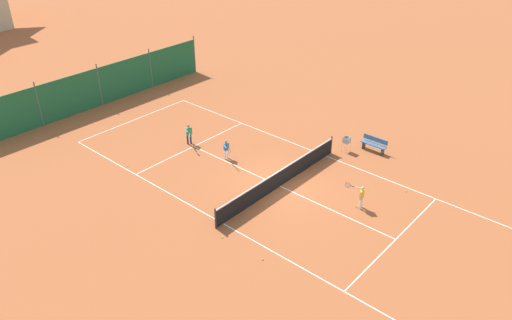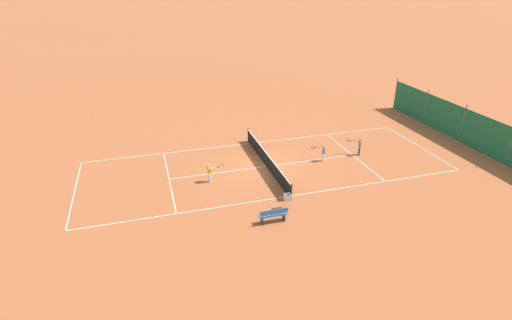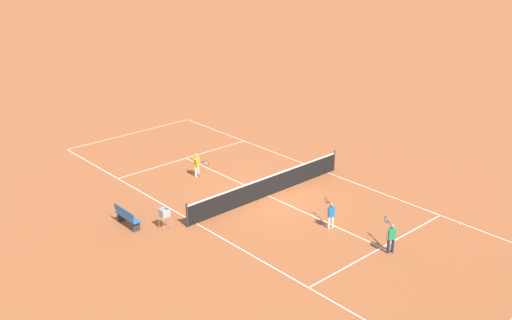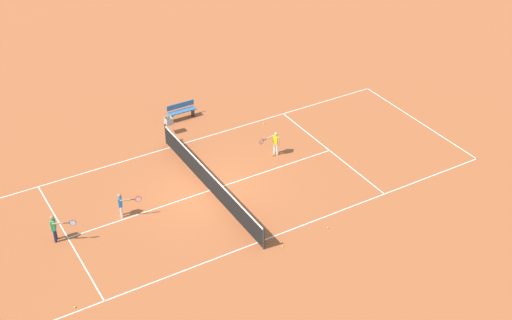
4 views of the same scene
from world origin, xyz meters
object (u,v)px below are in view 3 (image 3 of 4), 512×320
object	(u,v)px
player_near_service	(391,235)
player_far_service	(197,163)
tennis_ball_by_net_right	(140,184)
tennis_ball_far_corner	(327,165)
tennis_net	(268,186)
tennis_ball_by_net_left	(459,224)
ball_hopper	(164,214)
courtside_bench	(127,217)
player_near_baseline	(331,213)
tennis_ball_alley_left	(296,154)

from	to	relation	value
player_near_service	player_far_service	size ratio (longest dim) A/B	1.03
tennis_ball_by_net_right	tennis_ball_far_corner	world-z (taller)	same
tennis_net	tennis_ball_by_net_left	bearing A→B (deg)	117.64
ball_hopper	courtside_bench	bearing A→B (deg)	-48.25
tennis_net	tennis_ball_by_net_right	xyz separation A→B (m)	(3.72, -5.01, -0.47)
ball_hopper	courtside_bench	size ratio (longest dim) A/B	0.59
tennis_ball_by_net_left	tennis_ball_by_net_right	bearing A→B (deg)	-58.52
tennis_net	courtside_bench	bearing A→B (deg)	-14.89
player_near_service	tennis_ball_far_corner	bearing A→B (deg)	-123.15
player_near_baseline	ball_hopper	xyz separation A→B (m)	(5.08, -4.47, -0.00)
player_far_service	courtside_bench	distance (m)	5.79
tennis_ball_alley_left	tennis_ball_far_corner	distance (m)	2.22
tennis_ball_by_net_right	tennis_net	bearing A→B (deg)	126.62
tennis_ball_by_net_left	tennis_ball_alley_left	distance (m)	10.37
player_far_service	tennis_ball_far_corner	bearing A→B (deg)	150.77
tennis_ball_alley_left	player_near_baseline	bearing A→B (deg)	53.95
tennis_ball_far_corner	ball_hopper	xyz separation A→B (m)	(10.14, 0.18, 0.63)
player_far_service	tennis_ball_by_net_right	distance (m)	2.96
tennis_ball_by_net_left	courtside_bench	xyz separation A→B (m)	(10.23, -9.10, 0.42)
tennis_net	tennis_ball_far_corner	world-z (taller)	tennis_net
player_far_service	tennis_ball_alley_left	bearing A→B (deg)	169.64
player_near_service	tennis_ball_by_net_left	size ratio (longest dim) A/B	18.66
tennis_ball_alley_left	tennis_ball_far_corner	bearing A→B (deg)	91.61
player_near_baseline	tennis_ball_by_net_right	distance (m)	9.64
ball_hopper	tennis_ball_far_corner	bearing A→B (deg)	-179.01
tennis_ball_by_net_left	tennis_ball_far_corner	size ratio (longest dim) A/B	1.00
player_far_service	tennis_net	bearing A→B (deg)	104.49
tennis_net	player_near_baseline	world-z (taller)	player_near_baseline
courtside_bench	tennis_ball_far_corner	bearing A→B (deg)	174.93
tennis_ball_alley_left	tennis_ball_by_net_left	bearing A→B (deg)	85.04
player_near_baseline	ball_hopper	bearing A→B (deg)	-41.33
tennis_ball_by_net_right	ball_hopper	xyz separation A→B (m)	(1.58, 4.49, 0.63)
tennis_ball_alley_left	player_far_service	bearing A→B (deg)	-10.36
player_near_baseline	ball_hopper	distance (m)	6.77
player_near_service	tennis_ball_far_corner	distance (m)	8.98
player_near_service	player_near_baseline	world-z (taller)	player_near_service
tennis_ball_alley_left	tennis_ball_far_corner	xyz separation A→B (m)	(-0.06, 2.22, 0.00)
tennis_ball_far_corner	tennis_ball_alley_left	bearing A→B (deg)	-88.39
player_near_baseline	tennis_ball_by_net_left	xyz separation A→B (m)	(-4.10, 3.46, -0.63)
courtside_bench	tennis_net	bearing A→B (deg)	165.11
tennis_net	player_far_service	size ratio (longest dim) A/B	7.70
player_far_service	tennis_ball_by_net_left	size ratio (longest dim) A/B	18.06
tennis_net	player_far_service	xyz separation A→B (m)	(1.03, -3.98, 0.20)
tennis_ball_alley_left	tennis_ball_by_net_right	xyz separation A→B (m)	(8.50, -2.09, 0.00)
player_near_service	tennis_ball_by_net_right	distance (m)	12.38
tennis_ball_alley_left	courtside_bench	size ratio (longest dim) A/B	0.04
courtside_bench	tennis_ball_by_net_right	bearing A→B (deg)	-128.29
tennis_net	courtside_bench	xyz separation A→B (m)	(6.34, -1.69, -0.05)
tennis_net	player_near_service	xyz separation A→B (m)	(0.05, 6.80, 0.22)
ball_hopper	tennis_net	bearing A→B (deg)	174.42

